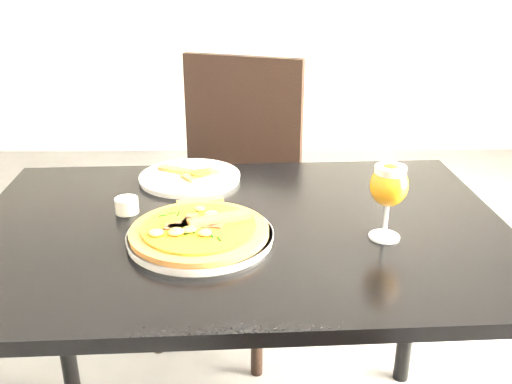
{
  "coord_description": "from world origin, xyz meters",
  "views": [
    {
      "loc": [
        0.02,
        -0.92,
        1.31
      ],
      "look_at": [
        0.03,
        0.23,
        0.83
      ],
      "focal_mm": 40.0,
      "sensor_mm": 36.0,
      "label": 1
    }
  ],
  "objects_px": {
    "chair_far": "(230,190)",
    "beer_glass": "(389,186)",
    "dining_table": "(241,259)",
    "pizza": "(200,229)"
  },
  "relations": [
    {
      "from": "beer_glass",
      "to": "dining_table",
      "type": "bearing_deg",
      "value": 167.48
    },
    {
      "from": "beer_glass",
      "to": "chair_far",
      "type": "bearing_deg",
      "value": 114.9
    },
    {
      "from": "dining_table",
      "to": "chair_far",
      "type": "distance_m",
      "value": 0.71
    },
    {
      "from": "dining_table",
      "to": "beer_glass",
      "type": "relative_size",
      "value": 7.44
    },
    {
      "from": "beer_glass",
      "to": "pizza",
      "type": "bearing_deg",
      "value": -178.56
    },
    {
      "from": "chair_far",
      "to": "pizza",
      "type": "height_order",
      "value": "chair_far"
    },
    {
      "from": "chair_far",
      "to": "beer_glass",
      "type": "bearing_deg",
      "value": -45.72
    },
    {
      "from": "chair_far",
      "to": "beer_glass",
      "type": "height_order",
      "value": "chair_far"
    },
    {
      "from": "dining_table",
      "to": "pizza",
      "type": "relative_size",
      "value": 4.22
    },
    {
      "from": "dining_table",
      "to": "beer_glass",
      "type": "distance_m",
      "value": 0.38
    }
  ]
}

